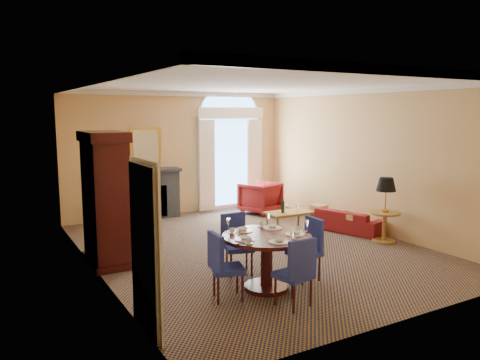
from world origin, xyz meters
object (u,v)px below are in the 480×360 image
dining_table (267,249)px  armoire (106,201)px  coffee_table (288,214)px  side_table (385,202)px  sofa (346,220)px  armchair (260,198)px

dining_table → armoire: bearing=126.0°
dining_table → coffee_table: dining_table is taller
side_table → sofa: bearing=92.7°
side_table → coffee_table: bearing=132.7°
dining_table → sofa: dining_table is taller
dining_table → coffee_table: bearing=48.8°
armoire → side_table: (5.32, -1.44, -0.28)m
dining_table → armchair: (2.82, 4.67, -0.21)m
armchair → coffee_table: coffee_table is taller
sofa → armchair: armchair is taller
sofa → dining_table: bearing=102.7°
dining_table → sofa: 4.08m
side_table → armoire: bearing=164.8°
armoire → armchair: bearing=25.9°
armchair → side_table: 3.77m
sofa → coffee_table: coffee_table is taller
dining_table → sofa: bearing=30.7°
side_table → armchair: bearing=101.2°
sofa → coffee_table: 1.40m
armchair → coffee_table: bearing=53.5°
armoire → armchair: 5.16m
side_table → dining_table: bearing=-164.2°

